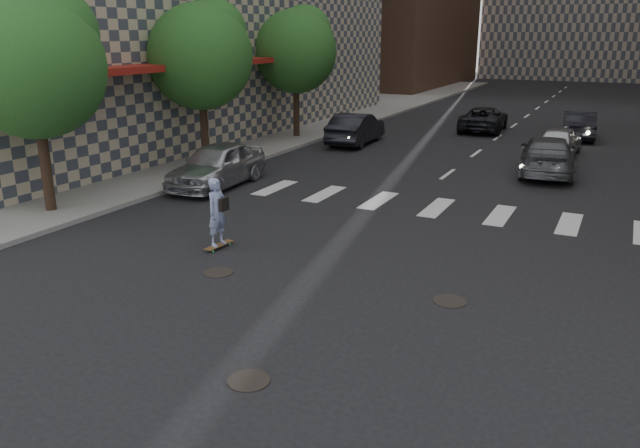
# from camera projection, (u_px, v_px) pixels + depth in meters

# --- Properties ---
(ground) EXTENTS (160.00, 160.00, 0.00)m
(ground) POSITION_uv_depth(u_px,v_px,m) (265.00, 308.00, 12.73)
(ground) COLOR black
(ground) RESTS_ON ground
(sidewalk_left) EXTENTS (13.00, 80.00, 0.15)m
(sidewalk_left) POSITION_uv_depth(u_px,v_px,m) (229.00, 128.00, 35.97)
(sidewalk_left) COLOR gray
(sidewalk_left) RESTS_ON ground
(tree_a) EXTENTS (4.20, 4.20, 6.60)m
(tree_a) POSITION_uv_depth(u_px,v_px,m) (37.00, 59.00, 18.04)
(tree_a) COLOR #382619
(tree_a) RESTS_ON sidewalk_left
(tree_b) EXTENTS (4.20, 4.20, 6.60)m
(tree_b) POSITION_uv_depth(u_px,v_px,m) (203.00, 52.00, 24.90)
(tree_b) COLOR #382619
(tree_b) RESTS_ON sidewalk_left
(tree_c) EXTENTS (4.20, 4.20, 6.60)m
(tree_c) POSITION_uv_depth(u_px,v_px,m) (298.00, 47.00, 31.75)
(tree_c) COLOR #382619
(tree_c) RESTS_ON sidewalk_left
(manhole_a) EXTENTS (0.70, 0.70, 0.02)m
(manhole_a) POSITION_uv_depth(u_px,v_px,m) (249.00, 380.00, 10.07)
(manhole_a) COLOR black
(manhole_a) RESTS_ON ground
(manhole_b) EXTENTS (0.70, 0.70, 0.02)m
(manhole_b) POSITION_uv_depth(u_px,v_px,m) (218.00, 272.00, 14.60)
(manhole_b) COLOR black
(manhole_b) RESTS_ON ground
(manhole_c) EXTENTS (0.70, 0.70, 0.02)m
(manhole_c) POSITION_uv_depth(u_px,v_px,m) (450.00, 301.00, 13.04)
(manhole_c) COLOR black
(manhole_c) RESTS_ON ground
(skateboarder) EXTENTS (0.50, 0.96, 1.87)m
(skateboarder) POSITION_uv_depth(u_px,v_px,m) (217.00, 212.00, 15.97)
(skateboarder) COLOR brown
(skateboarder) RESTS_ON ground
(silver_sedan) EXTENTS (2.16, 4.80, 1.60)m
(silver_sedan) POSITION_uv_depth(u_px,v_px,m) (217.00, 165.00, 22.55)
(silver_sedan) COLOR #B4B6BC
(silver_sedan) RESTS_ON ground
(traffic_car_a) EXTENTS (1.96, 4.81, 1.55)m
(traffic_car_a) POSITION_uv_depth(u_px,v_px,m) (356.00, 129.00, 31.18)
(traffic_car_a) COLOR black
(traffic_car_a) RESTS_ON ground
(traffic_car_b) EXTENTS (2.66, 5.35, 1.49)m
(traffic_car_b) POSITION_uv_depth(u_px,v_px,m) (547.00, 155.00, 24.55)
(traffic_car_b) COLOR #4F5156
(traffic_car_b) RESTS_ON ground
(traffic_car_c) EXTENTS (2.63, 5.09, 1.37)m
(traffic_car_c) POSITION_uv_depth(u_px,v_px,m) (484.00, 119.00, 35.32)
(traffic_car_c) COLOR black
(traffic_car_c) RESTS_ON ground
(traffic_car_d) EXTENTS (1.79, 4.11, 1.38)m
(traffic_car_d) POSITION_uv_depth(u_px,v_px,m) (559.00, 141.00, 28.19)
(traffic_car_d) COLOR #ACAFB3
(traffic_car_d) RESTS_ON ground
(traffic_car_e) EXTENTS (1.98, 4.52, 1.44)m
(traffic_car_e) POSITION_uv_depth(u_px,v_px,m) (579.00, 125.00, 32.76)
(traffic_car_e) COLOR black
(traffic_car_e) RESTS_ON ground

